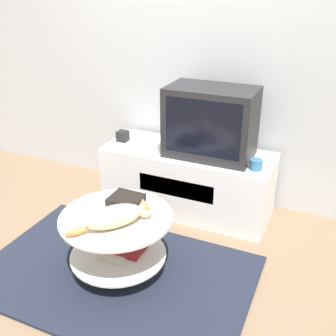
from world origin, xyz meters
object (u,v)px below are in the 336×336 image
object	(u,v)px
tv	(211,122)
cat	(116,216)
speaker	(123,136)
dvd_box	(126,200)

from	to	relation	value
tv	cat	distance (m)	1.09
cat	speaker	bearing A→B (deg)	66.19
dvd_box	tv	bearing A→B (deg)	68.19
dvd_box	cat	size ratio (longest dim) A/B	0.46
dvd_box	cat	distance (m)	0.26
speaker	cat	size ratio (longest dim) A/B	0.19
tv	dvd_box	bearing A→B (deg)	-111.81
tv	dvd_box	size ratio (longest dim) A/B	3.20
speaker	dvd_box	distance (m)	0.89
tv	speaker	bearing A→B (deg)	-178.88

